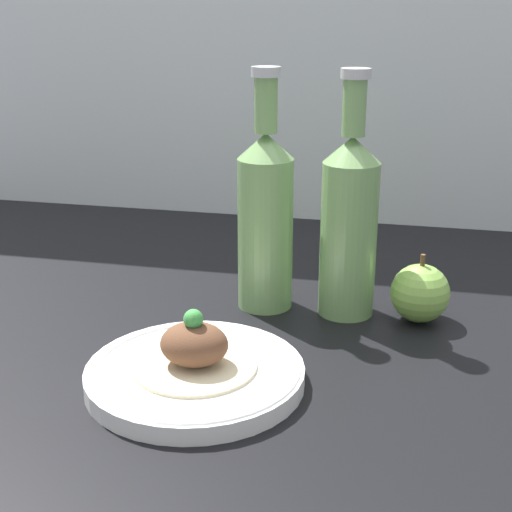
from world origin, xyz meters
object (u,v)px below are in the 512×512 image
plated_food (194,349)px  cider_bottle_right (349,221)px  apple (420,293)px  cider_bottle_left (265,216)px  plate (195,373)px

plated_food → cider_bottle_right: (13.47, 22.07, 8.27)cm
cider_bottle_right → apple: 12.67cm
cider_bottle_right → plated_food: bearing=-121.4°
plated_food → cider_bottle_left: size_ratio=0.42×
plated_food → cider_bottle_left: bearing=82.7°
plate → apple: bearing=43.4°
cider_bottle_left → apple: (19.92, -0.55, -8.63)cm
cider_bottle_left → cider_bottle_right: bearing=0.0°
cider_bottle_left → cider_bottle_right: 10.66cm
apple → plated_food: bearing=-136.6°
plated_food → apple: bearing=43.4°
plated_food → cider_bottle_right: bearing=58.6°
plate → apple: 31.40cm
cider_bottle_left → cider_bottle_right: (10.66, 0.00, 0.00)cm
cider_bottle_left → cider_bottle_right: same height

